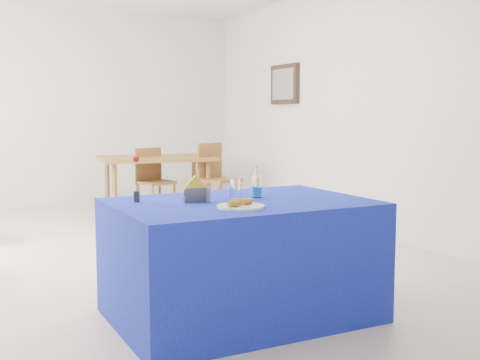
% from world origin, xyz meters
% --- Properties ---
extents(floor, '(7.00, 7.00, 0.00)m').
position_xyz_m(floor, '(0.00, 0.00, 0.00)').
color(floor, beige).
rests_on(floor, ground).
extents(room_shell, '(7.00, 7.00, 7.00)m').
position_xyz_m(room_shell, '(0.00, 0.00, 1.75)').
color(room_shell, silver).
rests_on(room_shell, ground).
extents(picture_frame, '(0.06, 0.64, 0.52)m').
position_xyz_m(picture_frame, '(2.47, 1.60, 1.70)').
color(picture_frame, black).
rests_on(picture_frame, room_shell).
extents(picture_art, '(0.02, 0.52, 0.40)m').
position_xyz_m(picture_art, '(2.44, 1.60, 1.70)').
color(picture_art, '#998C66').
rests_on(picture_art, room_shell).
extents(plate, '(0.28, 0.28, 0.01)m').
position_xyz_m(plate, '(-0.12, -2.16, 0.77)').
color(plate, white).
rests_on(plate, blue_table).
extents(drinking_glass, '(0.07, 0.07, 0.13)m').
position_xyz_m(drinking_glass, '(0.03, -1.79, 0.82)').
color(drinking_glass, white).
rests_on(drinking_glass, blue_table).
extents(salt_shaker, '(0.03, 0.03, 0.08)m').
position_xyz_m(salt_shaker, '(-0.18, -1.82, 0.80)').
color(salt_shaker, slate).
rests_on(salt_shaker, blue_table).
extents(pepper_shaker, '(0.03, 0.03, 0.08)m').
position_xyz_m(pepper_shaker, '(-0.20, -1.87, 0.80)').
color(pepper_shaker, slate).
rests_on(pepper_shaker, blue_table).
extents(blue_table, '(1.60, 1.10, 0.76)m').
position_xyz_m(blue_table, '(0.01, -1.90, 0.38)').
color(blue_table, '#0F108C').
rests_on(blue_table, floor).
extents(water_bottle, '(0.07, 0.07, 0.21)m').
position_xyz_m(water_bottle, '(0.18, -1.80, 0.83)').
color(water_bottle, white).
rests_on(water_bottle, blue_table).
extents(napkin_holder, '(0.16, 0.08, 0.17)m').
position_xyz_m(napkin_holder, '(-0.26, -1.82, 0.81)').
color(napkin_holder, '#3C3B41').
rests_on(napkin_holder, blue_table).
extents(rose_vase, '(0.04, 0.04, 0.29)m').
position_xyz_m(rose_vase, '(-0.60, -1.66, 0.90)').
color(rose_vase, '#25262A').
rests_on(rose_vase, blue_table).
extents(oak_table, '(1.56, 1.11, 0.76)m').
position_xyz_m(oak_table, '(0.89, 2.22, 0.68)').
color(oak_table, brown).
rests_on(oak_table, floor).
extents(chair_bg_left, '(0.48, 0.48, 0.87)m').
position_xyz_m(chair_bg_left, '(0.81, 2.16, 0.50)').
color(chair_bg_left, brown).
rests_on(chair_bg_left, floor).
extents(chair_bg_right, '(0.54, 0.54, 0.93)m').
position_xyz_m(chair_bg_right, '(1.54, 1.78, 0.54)').
color(chair_bg_right, brown).
rests_on(chair_bg_right, floor).
extents(banana_pieces, '(0.19, 0.13, 0.04)m').
position_xyz_m(banana_pieces, '(-0.13, -2.15, 0.79)').
color(banana_pieces, gold).
rests_on(banana_pieces, plate).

